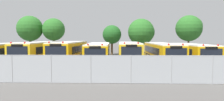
% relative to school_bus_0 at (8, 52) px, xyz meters
% --- Properties ---
extents(ground_plane, '(160.00, 160.00, 0.00)m').
position_rel_school_bus_0_xyz_m(ground_plane, '(11.09, 0.06, -1.37)').
color(ground_plane, '#514F4C').
extents(school_bus_0, '(2.68, 10.93, 2.60)m').
position_rel_school_bus_0_xyz_m(school_bus_0, '(0.00, 0.00, 0.00)').
color(school_bus_0, yellow).
rests_on(school_bus_0, ground_plane).
extents(school_bus_1, '(2.53, 10.19, 2.75)m').
position_rel_school_bus_0_xyz_m(school_bus_1, '(3.76, -0.08, 0.07)').
color(school_bus_1, yellow).
rests_on(school_bus_1, ground_plane).
extents(school_bus_2, '(2.77, 10.23, 2.77)m').
position_rel_school_bus_0_xyz_m(school_bus_2, '(7.47, 0.25, 0.08)').
color(school_bus_2, '#EAA80C').
rests_on(school_bus_2, ground_plane).
extents(school_bus_3, '(2.74, 10.91, 2.59)m').
position_rel_school_bus_0_xyz_m(school_bus_3, '(11.10, -0.09, -0.01)').
color(school_bus_3, '#EAA80C').
rests_on(school_bus_3, ground_plane).
extents(school_bus_4, '(2.57, 9.36, 2.70)m').
position_rel_school_bus_0_xyz_m(school_bus_4, '(14.72, 0.07, 0.05)').
color(school_bus_4, yellow).
rests_on(school_bus_4, ground_plane).
extents(school_bus_5, '(2.65, 11.56, 2.61)m').
position_rel_school_bus_0_xyz_m(school_bus_5, '(18.58, 0.25, 0.00)').
color(school_bus_5, '#EAA80C').
rests_on(school_bus_5, ground_plane).
extents(school_bus_6, '(2.71, 10.00, 2.51)m').
position_rel_school_bus_0_xyz_m(school_bus_6, '(22.13, 0.20, -0.05)').
color(school_bus_6, '#EAA80C').
rests_on(school_bus_6, ground_plane).
extents(tree_0, '(4.45, 4.45, 6.97)m').
position_rel_school_bus_0_xyz_m(tree_0, '(-2.02, 11.11, 3.44)').
color(tree_0, '#4C3823').
rests_on(tree_0, ground_plane).
extents(tree_1, '(3.93, 3.93, 6.53)m').
position_rel_school_bus_0_xyz_m(tree_1, '(2.07, 11.32, 3.21)').
color(tree_1, '#4C3823').
rests_on(tree_1, ground_plane).
extents(tree_2, '(3.36, 3.36, 5.37)m').
position_rel_school_bus_0_xyz_m(tree_2, '(12.29, 12.29, 2.39)').
color(tree_2, '#4C3823').
rests_on(tree_2, ground_plane).
extents(tree_3, '(4.74, 4.69, 6.51)m').
position_rel_school_bus_0_xyz_m(tree_3, '(17.68, 12.26, 2.77)').
color(tree_3, '#4C3823').
rests_on(tree_3, ground_plane).
extents(tree_4, '(4.53, 4.53, 7.03)m').
position_rel_school_bus_0_xyz_m(tree_4, '(25.90, 11.66, 3.47)').
color(tree_4, '#4C3823').
rests_on(tree_4, ground_plane).
extents(chainlink_fence, '(27.46, 0.07, 1.97)m').
position_rel_school_bus_0_xyz_m(chainlink_fence, '(11.52, -10.23, -0.35)').
color(chainlink_fence, '#9EA0A3').
rests_on(chainlink_fence, ground_plane).
extents(traffic_cone, '(0.40, 0.40, 0.52)m').
position_rel_school_bus_0_xyz_m(traffic_cone, '(6.33, -8.94, -1.11)').
color(traffic_cone, '#EA5914').
rests_on(traffic_cone, ground_plane).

